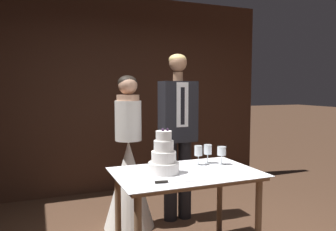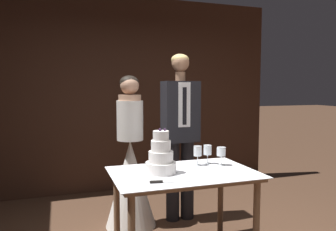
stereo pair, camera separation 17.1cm
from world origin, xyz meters
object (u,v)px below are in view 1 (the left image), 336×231
cake_table (186,183)px  groom (178,130)px  wine_glass_far (222,152)px  wine_glass_middle (208,150)px  cake_knife (171,182)px  bride (129,172)px  wine_glass_near (198,151)px  tiered_cake (164,157)px

cake_table → groom: bearing=71.1°
cake_table → wine_glass_far: (0.42, 0.11, 0.22)m
wine_glass_middle → groom: bearing=93.7°
cake_knife → wine_glass_middle: bearing=48.8°
cake_table → groom: (0.29, 0.83, 0.35)m
bride → groom: bearing=-0.1°
cake_table → groom: 0.95m
cake_table → wine_glass_near: size_ratio=6.75×
wine_glass_near → groom: (0.08, 0.66, 0.12)m
cake_table → wine_glass_far: wine_glass_far is taller
cake_table → wine_glass_middle: bearing=32.9°
wine_glass_middle → groom: groom is taller
groom → wine_glass_far: bearing=-79.5°
cake_table → wine_glass_far: 0.49m
cake_knife → wine_glass_far: wine_glass_far is taller
tiered_cake → bride: bearing=96.3°
wine_glass_middle → wine_glass_far: (0.09, -0.10, -0.01)m
cake_table → bride: (-0.29, 0.83, -0.08)m
cake_knife → bride: bearing=101.9°
cake_table → bride: 0.89m
wine_glass_near → bride: bearing=126.9°
wine_glass_middle → cake_knife: bearing=-141.0°
cake_knife → wine_glass_near: size_ratio=2.20×
wine_glass_far → groom: (-0.13, 0.72, 0.13)m
cake_table → tiered_cake: tiered_cake is taller
cake_table → bride: size_ratio=0.76×
wine_glass_near → wine_glass_far: (0.21, -0.07, -0.01)m
cake_table → cake_knife: (-0.25, -0.25, 0.11)m
wine_glass_far → bride: bearing=134.3°
wine_glass_middle → cake_table: bearing=-147.1°
wine_glass_far → groom: 0.75m
tiered_cake → cake_knife: bearing=-100.2°
cake_knife → groom: groom is taller
cake_table → cake_knife: bearing=-134.2°
tiered_cake → wine_glass_far: 0.62m
tiered_cake → wine_glass_middle: size_ratio=2.14×
cake_knife → bride: 1.11m
wine_glass_near → wine_glass_far: size_ratio=1.07×
cake_table → wine_glass_far: size_ratio=7.22×
groom → cake_knife: bearing=-116.1°
tiered_cake → bride: size_ratio=0.23×
wine_glass_near → wine_glass_middle: (0.12, 0.03, -0.00)m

